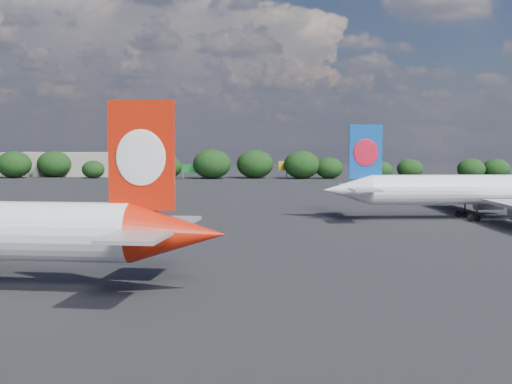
{
  "coord_description": "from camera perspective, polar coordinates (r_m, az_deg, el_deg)",
  "views": [
    {
      "loc": [
        20.77,
        -46.6,
        12.31
      ],
      "look_at": [
        16.0,
        12.0,
        8.0
      ],
      "focal_mm": 50.0,
      "sensor_mm": 36.0,
      "label": 1
    }
  ],
  "objects": [
    {
      "name": "terminal_building",
      "position": [
        253.68,
        -15.12,
        2.17
      ],
      "size": [
        42.0,
        16.0,
        8.0
      ],
      "color": "gray",
      "rests_on": "ground"
    },
    {
      "name": "horizon_treeline",
      "position": [
        226.4,
        1.64,
        2.11
      ],
      "size": [
        204.17,
        15.3,
        9.33
      ],
      "color": "black",
      "rests_on": "ground"
    },
    {
      "name": "highway_sign",
      "position": [
        226.14,
        -5.23,
        1.85
      ],
      "size": [
        6.0,
        0.3,
        4.5
      ],
      "color": "#156D25",
      "rests_on": "ground"
    },
    {
      "name": "ground",
      "position": [
        109.3,
        -6.34,
        -2.3
      ],
      "size": [
        500.0,
        500.0,
        0.0
      ],
      "primitive_type": "plane",
      "color": "black",
      "rests_on": "ground"
    },
    {
      "name": "billboard_yellow",
      "position": [
        228.92,
        2.46,
        2.08
      ],
      "size": [
        5.0,
        0.3,
        5.5
      ],
      "color": "gold",
      "rests_on": "ground"
    },
    {
      "name": "china_southern_airliner",
      "position": [
        115.45,
        16.97,
        0.12
      ],
      "size": [
        45.01,
        42.89,
        14.68
      ],
      "color": "white",
      "rests_on": "ground"
    }
  ]
}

